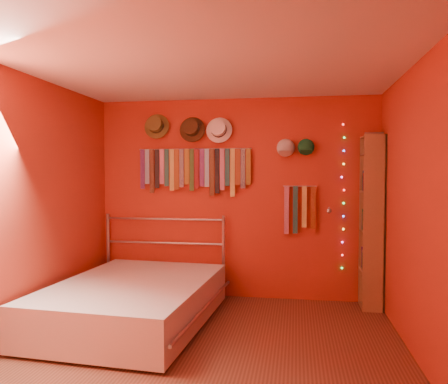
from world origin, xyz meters
The scene contains 16 objects.
ground centered at (0.00, 0.00, 0.00)m, with size 3.50×3.50×0.00m, color #562E1D.
back_wall centered at (0.00, 1.75, 1.25)m, with size 3.50×0.02×2.50m, color #AF351C.
right_wall centered at (1.75, 0.00, 1.25)m, with size 0.02×3.50×2.50m, color #AF351C.
left_wall centered at (-1.75, 0.00, 1.25)m, with size 0.02×3.50×2.50m, color #AF351C.
ceiling centered at (0.00, 0.00, 2.50)m, with size 3.50×3.50×0.02m, color white.
tie_rack centered at (-0.51, 1.69, 1.63)m, with size 1.45×0.03×0.61m.
small_tie_rack centered at (0.79, 1.69, 1.15)m, with size 0.40×0.03×0.59m.
fedora_olive centered at (-1.01, 1.65, 2.17)m, with size 0.32×0.18×0.32m.
fedora_brown centered at (-0.54, 1.65, 2.13)m, with size 0.32×0.18×0.32m.
fedora_white centered at (-0.20, 1.65, 2.11)m, with size 0.33×0.18×0.32m.
cap_white centered at (0.63, 1.70, 1.87)m, with size 0.20×0.25×0.20m.
cap_green centered at (0.87, 1.70, 1.88)m, with size 0.19×0.24×0.19m.
fairy_lights centered at (1.31, 1.71, 1.28)m, with size 0.05×0.02×1.75m.
reading_lamp centered at (1.13, 1.54, 1.13)m, with size 0.06×0.27×0.08m.
bookshelf centered at (1.66, 1.53, 1.02)m, with size 0.25×0.34×2.00m.
bed centered at (-0.90, 0.57, 0.24)m, with size 1.70×2.19×1.04m.
Camera 1 is at (0.75, -3.69, 1.56)m, focal length 35.00 mm.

